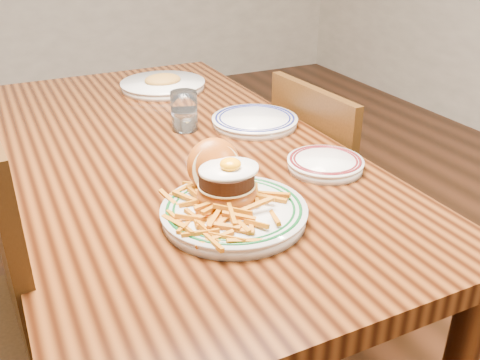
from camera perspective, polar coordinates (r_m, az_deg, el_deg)
name	(u,v)px	position (r m, az deg, el deg)	size (l,w,h in m)	color
floor	(182,353)	(1.88, -6.23, -17.91)	(6.00, 6.00, 0.00)	black
table	(170,175)	(1.49, -7.47, 0.54)	(0.85, 1.60, 0.75)	black
chair_right	(334,199)	(1.81, 10.02, -1.99)	(0.42, 0.42, 0.86)	#41260D
main_plate	(230,199)	(1.09, -1.03, -2.05)	(0.30, 0.31, 0.14)	white
side_plate	(325,163)	(1.32, 9.08, 1.81)	(0.19, 0.19, 0.03)	white
rear_plate	(255,120)	(1.58, 1.58, 6.37)	(0.25, 0.25, 0.03)	white
water_glass	(184,113)	(1.54, -5.96, 7.09)	(0.08, 0.08, 0.11)	white
far_plate	(163,84)	(1.94, -8.22, 10.07)	(0.30, 0.30, 0.05)	white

